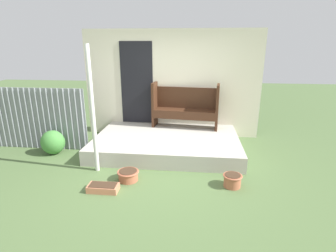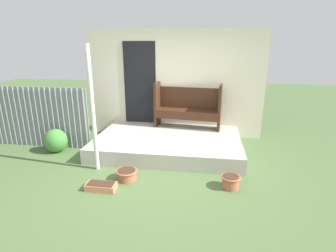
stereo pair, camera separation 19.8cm
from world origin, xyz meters
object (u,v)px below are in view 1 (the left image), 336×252
at_px(support_post, 93,111).
at_px(bench, 185,105).
at_px(flower_pot_left, 128,175).
at_px(planter_box_rect, 103,188).
at_px(flower_pot_middle, 232,180).
at_px(shrub_by_fence, 53,142).

height_order(support_post, bench, support_post).
xyz_separation_m(support_post, flower_pot_left, (0.67, -0.31, -1.03)).
height_order(support_post, planter_box_rect, support_post).
relative_size(bench, flower_pot_left, 4.27).
relative_size(support_post, flower_pot_middle, 7.12).
height_order(flower_pot_left, flower_pot_middle, flower_pot_middle).
xyz_separation_m(support_post, bench, (1.54, 1.89, -0.28)).
relative_size(flower_pot_middle, planter_box_rect, 0.65).
xyz_separation_m(flower_pot_left, shrub_by_fence, (-1.87, 0.97, 0.16)).
bearing_deg(shrub_by_fence, bench, 24.28).
relative_size(support_post, shrub_by_fence, 4.38).
bearing_deg(flower_pot_middle, flower_pot_left, 179.40).
bearing_deg(shrub_by_fence, support_post, -28.50).
relative_size(support_post, planter_box_rect, 4.66).
relative_size(bench, planter_box_rect, 3.30).
distance_m(flower_pot_left, flower_pot_middle, 1.75).
bearing_deg(bench, support_post, -123.16).
distance_m(support_post, planter_box_rect, 1.32).
bearing_deg(support_post, bench, 50.96).
xyz_separation_m(flower_pot_middle, shrub_by_fence, (-3.63, 0.98, 0.14)).
height_order(flower_pot_left, planter_box_rect, flower_pot_left).
height_order(bench, shrub_by_fence, bench).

